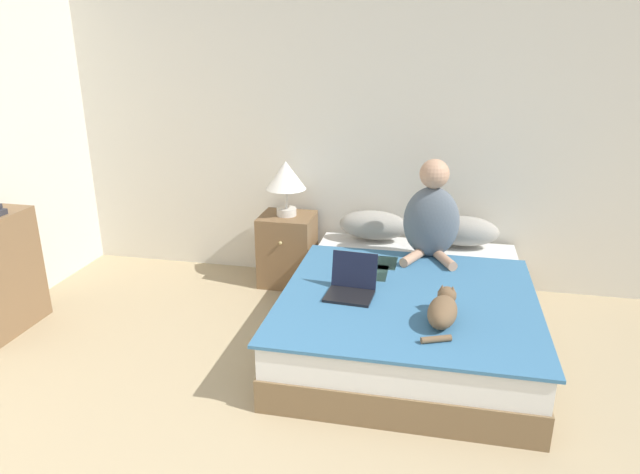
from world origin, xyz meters
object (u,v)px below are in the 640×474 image
at_px(cat_tabby, 443,310).
at_px(table_lamp, 286,178).
at_px(pillow_far, 463,231).
at_px(laptop_open, 351,287).
at_px(nightstand, 288,249).
at_px(person_sitting, 432,216).
at_px(pillow_near, 374,225).
at_px(bed, 408,313).

relative_size(cat_tabby, table_lamp, 1.06).
relative_size(pillow_far, laptop_open, 1.78).
bearing_deg(pillow_far, cat_tabby, -95.79).
bearing_deg(nightstand, pillow_far, 2.15).
relative_size(person_sitting, nightstand, 1.24).
distance_m(person_sitting, table_lamp, 1.21).
distance_m(pillow_near, laptop_open, 1.08).
bearing_deg(bed, table_lamp, 143.18).
height_order(pillow_far, person_sitting, person_sitting).
bearing_deg(laptop_open, nightstand, 128.06).
relative_size(pillow_far, nightstand, 0.94).
bearing_deg(laptop_open, pillow_near, 93.24).
height_order(pillow_far, table_lamp, table_lamp).
relative_size(cat_tabby, nightstand, 0.81).
bearing_deg(bed, person_sitting, 79.05).
xyz_separation_m(pillow_far, cat_tabby, (-0.14, -1.36, -0.03)).
height_order(pillow_far, nightstand, pillow_far).
bearing_deg(person_sitting, cat_tabby, -84.26).
distance_m(pillow_far, nightstand, 1.43).
distance_m(pillow_far, cat_tabby, 1.37).
bearing_deg(cat_tabby, laptop_open, 71.80).
relative_size(person_sitting, cat_tabby, 1.53).
bearing_deg(person_sitting, laptop_open, -120.81).
distance_m(bed, laptop_open, 0.51).
bearing_deg(nightstand, person_sitting, -11.75).
bearing_deg(pillow_near, table_lamp, -176.07).
relative_size(pillow_far, cat_tabby, 1.16).
bearing_deg(table_lamp, cat_tabby, -45.71).
distance_m(bed, cat_tabby, 0.63).
xyz_separation_m(cat_tabby, table_lamp, (-1.28, 1.31, 0.40)).
distance_m(bed, pillow_far, 0.97).
bearing_deg(bed, pillow_far, 67.45).
bearing_deg(person_sitting, pillow_far, 50.38).
distance_m(pillow_near, table_lamp, 0.81).
bearing_deg(nightstand, laptop_open, -55.80).
distance_m(laptop_open, table_lamp, 1.32).
bearing_deg(table_lamp, bed, -36.82).
bearing_deg(pillow_far, laptop_open, -123.41).
distance_m(pillow_near, cat_tabby, 1.47).
xyz_separation_m(pillow_far, nightstand, (-1.41, -0.05, -0.25)).
relative_size(pillow_near, person_sitting, 0.76).
distance_m(laptop_open, nightstand, 1.26).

